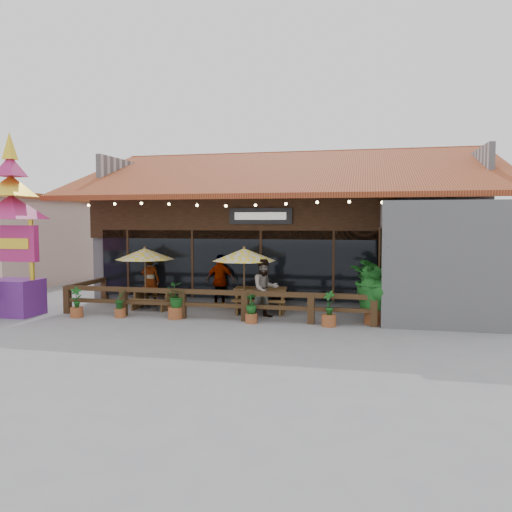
% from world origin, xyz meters
% --- Properties ---
extents(ground, '(100.00, 100.00, 0.00)m').
position_xyz_m(ground, '(0.00, 0.00, 0.00)').
color(ground, gray).
rests_on(ground, ground).
extents(restaurant_building, '(15.50, 14.73, 6.09)m').
position_xyz_m(restaurant_building, '(0.26, 6.61, 2.21)').
color(restaurant_building, '#ACACB1').
rests_on(restaurant_building, ground).
extents(patio_railing, '(10.00, 2.60, 0.92)m').
position_xyz_m(patio_railing, '(-2.25, -0.27, 0.61)').
color(patio_railing, '#442C18').
rests_on(patio_railing, ground).
extents(umbrella_left, '(2.66, 2.66, 2.15)m').
position_xyz_m(umbrella_left, '(-4.45, 1.03, 1.88)').
color(umbrella_left, brown).
rests_on(umbrella_left, ground).
extents(umbrella_right, '(2.73, 2.73, 2.22)m').
position_xyz_m(umbrella_right, '(-0.78, 0.57, 1.93)').
color(umbrella_right, brown).
rests_on(umbrella_right, ground).
extents(picnic_table_left, '(1.45, 1.27, 0.66)m').
position_xyz_m(picnic_table_left, '(-4.04, 0.86, 0.44)').
color(picnic_table_left, brown).
rests_on(picnic_table_left, ground).
extents(picnic_table_right, '(1.83, 1.62, 0.82)m').
position_xyz_m(picnic_table_right, '(-0.33, 1.01, 0.55)').
color(picnic_table_right, brown).
rests_on(picnic_table_right, ground).
extents(thai_sign_tower, '(2.36, 2.36, 6.27)m').
position_xyz_m(thai_sign_tower, '(-7.96, -1.16, 3.31)').
color(thai_sign_tower, '#5F227D').
rests_on(thai_sign_tower, ground).
extents(tropical_plant, '(2.21, 2.18, 2.31)m').
position_xyz_m(tropical_plant, '(3.34, -0.08, 1.32)').
color(tropical_plant, brown).
rests_on(tropical_plant, ground).
extents(diner_a, '(0.70, 0.51, 1.78)m').
position_xyz_m(diner_a, '(-4.44, 1.44, 0.89)').
color(diner_a, '#3C2513').
rests_on(diner_a, ground).
extents(diner_b, '(1.13, 1.07, 1.84)m').
position_xyz_m(diner_b, '(-0.01, 0.14, 0.92)').
color(diner_b, '#3C2513').
rests_on(diner_b, ground).
extents(diner_c, '(1.12, 0.54, 1.86)m').
position_xyz_m(diner_c, '(-1.91, 1.68, 0.93)').
color(diner_c, '#3C2513').
rests_on(diner_c, ground).
extents(planter_a, '(0.42, 0.40, 0.97)m').
position_xyz_m(planter_a, '(-5.82, -1.07, 0.41)').
color(planter_a, brown).
rests_on(planter_a, ground).
extents(planter_b, '(0.35, 0.36, 0.85)m').
position_xyz_m(planter_b, '(-4.47, -0.78, 0.39)').
color(planter_b, brown).
rests_on(planter_b, ground).
extents(planter_c, '(0.75, 0.68, 1.10)m').
position_xyz_m(planter_c, '(-2.69, -0.63, 0.62)').
color(planter_c, brown).
rests_on(planter_c, ground).
extents(planter_d, '(0.46, 0.46, 0.88)m').
position_xyz_m(planter_d, '(-0.24, -0.76, 0.42)').
color(planter_d, brown).
rests_on(planter_d, ground).
extents(planter_e, '(0.44, 0.43, 1.04)m').
position_xyz_m(planter_e, '(2.04, -0.74, 0.44)').
color(planter_e, brown).
rests_on(planter_e, ground).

